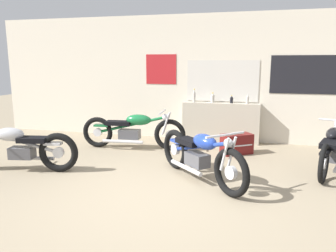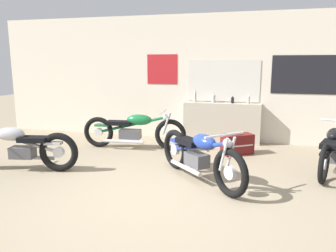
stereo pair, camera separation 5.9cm
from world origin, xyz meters
TOP-DOWN VIEW (x-y plane):
  - ground_plane at (0.00, 0.00)m, footprint 24.00×24.00m
  - wall_back at (0.02, 3.54)m, footprint 10.00×0.07m
  - sill_counter at (0.52, 3.37)m, footprint 1.67×0.28m
  - bottle_leftmost at (-0.08, 3.34)m, footprint 0.06×0.06m
  - bottle_left_center at (0.33, 3.39)m, footprint 0.08×0.08m
  - bottle_center at (0.74, 3.37)m, footprint 0.07×0.07m
  - bottle_right_center at (1.08, 3.34)m, footprint 0.06×0.06m
  - motorcycle_green at (-1.16, 2.32)m, footprint 2.16×0.64m
  - motorcycle_black at (2.47, 1.85)m, footprint 0.87×1.95m
  - motorcycle_blue at (0.46, 0.82)m, footprint 1.51×1.50m
  - motorcycle_silver at (-2.47, 0.53)m, footprint 1.98×0.68m
  - hard_case_darkred at (0.92, 2.46)m, footprint 0.65×0.57m

SIDE VIEW (x-z plane):
  - ground_plane at x=0.00m, z-range 0.00..0.00m
  - hard_case_darkred at x=0.92m, z-range -0.01..0.40m
  - motorcycle_black at x=2.47m, z-range 0.01..0.77m
  - motorcycle_silver at x=-2.47m, z-range -0.01..0.79m
  - motorcycle_green at x=-1.16m, z-range 0.00..0.79m
  - motorcycle_blue at x=0.46m, z-range -0.01..0.81m
  - sill_counter at x=0.52m, z-range 0.00..0.88m
  - bottle_center at x=0.74m, z-range 0.87..1.04m
  - bottle_right_center at x=1.08m, z-range 0.87..1.08m
  - bottle_left_center at x=0.33m, z-range 0.87..1.09m
  - bottle_leftmost at x=-0.08m, z-range 0.86..1.16m
  - wall_back at x=0.02m, z-range 0.00..2.80m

